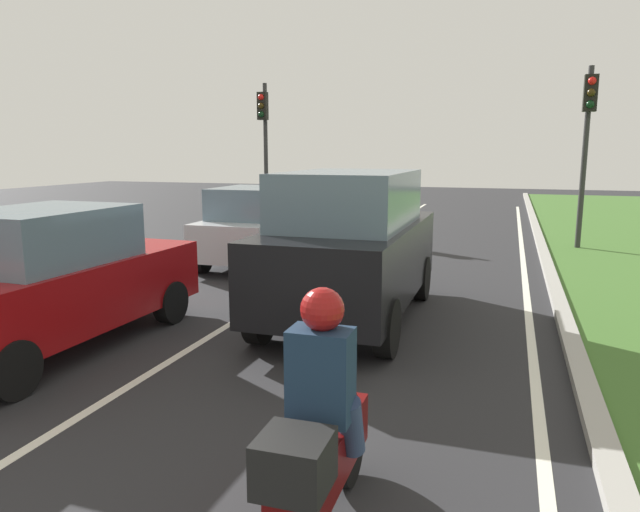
# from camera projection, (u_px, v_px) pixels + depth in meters

# --- Properties ---
(ground_plane) EXTENTS (60.00, 60.00, 0.00)m
(ground_plane) POSITION_uv_depth(u_px,v_px,m) (359.00, 265.00, 13.36)
(ground_plane) COLOR #262628
(lane_line_center) EXTENTS (0.12, 32.00, 0.01)m
(lane_line_center) POSITION_uv_depth(u_px,v_px,m) (330.00, 263.00, 13.57)
(lane_line_center) COLOR silver
(lane_line_center) RESTS_ON ground
(lane_line_right_edge) EXTENTS (0.12, 32.00, 0.01)m
(lane_line_right_edge) POSITION_uv_depth(u_px,v_px,m) (524.00, 275.00, 12.26)
(lane_line_right_edge) COLOR silver
(lane_line_right_edge) RESTS_ON ground
(curb_right) EXTENTS (0.24, 48.00, 0.12)m
(curb_right) POSITION_uv_depth(u_px,v_px,m) (550.00, 273.00, 12.10)
(curb_right) COLOR #9E9B93
(curb_right) RESTS_ON ground
(car_suv_ahead) EXTENTS (1.98, 4.51, 2.28)m
(car_suv_ahead) POSITION_uv_depth(u_px,v_px,m) (351.00, 245.00, 8.82)
(car_suv_ahead) COLOR black
(car_suv_ahead) RESTS_ON ground
(car_sedan_left_lane) EXTENTS (1.92, 4.34, 1.86)m
(car_sedan_left_lane) POSITION_uv_depth(u_px,v_px,m) (50.00, 280.00, 7.56)
(car_sedan_left_lane) COLOR maroon
(car_sedan_left_lane) RESTS_ON ground
(car_hatchback_far) EXTENTS (1.78, 3.73, 1.78)m
(car_hatchback_far) POSITION_uv_depth(u_px,v_px,m) (256.00, 226.00, 13.23)
(car_hatchback_far) COLOR #B7BABF
(car_hatchback_far) RESTS_ON ground
(motorcycle) EXTENTS (0.40, 1.90, 1.01)m
(motorcycle) POSITION_uv_depth(u_px,v_px,m) (320.00, 465.00, 3.76)
(motorcycle) COLOR #590A0A
(motorcycle) RESTS_ON ground
(rider_person) EXTENTS (0.50, 0.40, 1.16)m
(rider_person) POSITION_uv_depth(u_px,v_px,m) (322.00, 372.00, 3.69)
(rider_person) COLOR #192D47
(rider_person) RESTS_ON ground
(traffic_light_near_right) EXTENTS (0.32, 0.50, 4.69)m
(traffic_light_near_right) POSITION_uv_depth(u_px,v_px,m) (587.00, 127.00, 14.71)
(traffic_light_near_right) COLOR #2D2D2D
(traffic_light_near_right) RESTS_ON ground
(traffic_light_overhead_left) EXTENTS (0.32, 0.50, 4.81)m
(traffic_light_overhead_left) POSITION_uv_depth(u_px,v_px,m) (264.00, 132.00, 19.56)
(traffic_light_overhead_left) COLOR #2D2D2D
(traffic_light_overhead_left) RESTS_ON ground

